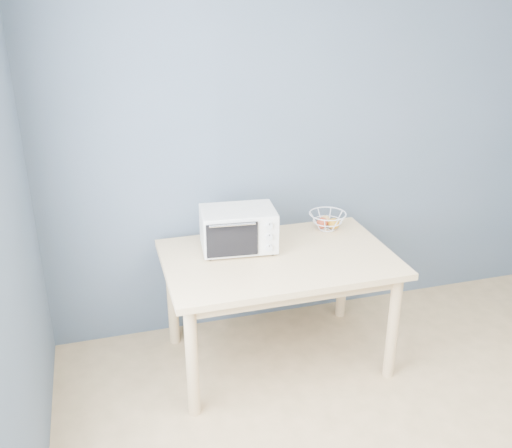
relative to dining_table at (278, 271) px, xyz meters
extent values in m
cube|color=slate|center=(0.58, 0.55, 0.65)|extent=(4.00, 0.01, 2.60)
cube|color=#DDB984|center=(0.00, 0.00, 0.08)|extent=(1.40, 0.90, 0.04)
cylinder|color=#DDB984|center=(-0.62, -0.37, -0.29)|extent=(0.07, 0.07, 0.71)
cylinder|color=#DDB984|center=(0.62, -0.37, -0.29)|extent=(0.07, 0.07, 0.71)
cylinder|color=#DDB984|center=(-0.62, 0.37, -0.29)|extent=(0.07, 0.07, 0.71)
cylinder|color=#DDB984|center=(0.62, 0.37, -0.29)|extent=(0.07, 0.07, 0.71)
cube|color=beige|center=(-0.21, 0.16, 0.24)|extent=(0.48, 0.35, 0.25)
cube|color=black|center=(-0.27, 0.17, 0.24)|extent=(0.32, 0.29, 0.20)
cube|color=black|center=(-0.29, 0.01, 0.24)|extent=(0.31, 0.04, 0.21)
cylinder|color=silver|center=(-0.29, -0.01, 0.34)|extent=(0.27, 0.04, 0.01)
cube|color=beige|center=(-0.06, 0.00, 0.24)|extent=(0.13, 0.02, 0.23)
cylinder|color=black|center=(-0.41, 0.06, 0.11)|extent=(0.02, 0.02, 0.02)
cylinder|color=black|center=(-0.03, 0.03, 0.11)|extent=(0.02, 0.02, 0.02)
cylinder|color=black|center=(-0.39, 0.30, 0.11)|extent=(0.02, 0.02, 0.02)
cylinder|color=black|center=(-0.01, 0.26, 0.11)|extent=(0.02, 0.02, 0.02)
cylinder|color=silver|center=(-0.07, -0.02, 0.31)|extent=(0.05, 0.02, 0.04)
cylinder|color=silver|center=(-0.07, -0.02, 0.24)|extent=(0.05, 0.02, 0.04)
cylinder|color=silver|center=(-0.07, -0.02, 0.17)|extent=(0.05, 0.02, 0.04)
torus|color=silver|center=(0.45, 0.30, 0.21)|extent=(0.30, 0.30, 0.01)
torus|color=silver|center=(0.45, 0.30, 0.16)|extent=(0.23, 0.23, 0.01)
torus|color=silver|center=(0.45, 0.30, 0.11)|extent=(0.14, 0.14, 0.01)
sphere|color=red|center=(0.41, 0.31, 0.15)|extent=(0.08, 0.08, 0.08)
sphere|color=#C27E16|center=(0.49, 0.28, 0.14)|extent=(0.08, 0.08, 0.08)
sphere|color=tan|center=(0.45, 0.35, 0.14)|extent=(0.07, 0.07, 0.07)
camera|label=1|loc=(-1.01, -2.98, 1.64)|focal=40.00mm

